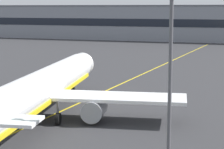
# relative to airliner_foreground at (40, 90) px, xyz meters

# --- Properties ---
(taxiway_centreline) EXTENTS (10.04, 179.75, 0.01)m
(taxiway_centreline) POSITION_rel_airliner_foreground_xyz_m (1.18, 15.66, -3.37)
(taxiway_centreline) COLOR yellow
(taxiway_centreline) RESTS_ON ground
(airliner_foreground) EXTENTS (32.35, 41.33, 11.65)m
(airliner_foreground) POSITION_rel_airliner_foreground_xyz_m (0.00, 0.00, 0.00)
(airliner_foreground) COLOR white
(airliner_foreground) RESTS_ON ground
(apron_lamp_post) EXTENTS (2.24, 0.90, 13.75)m
(apron_lamp_post) POSITION_rel_airliner_foreground_xyz_m (16.72, -11.08, 3.82)
(apron_lamp_post) COLOR #515156
(apron_lamp_post) RESTS_ON ground
(safety_cone_by_nose_gear) EXTENTS (0.44, 0.44, 0.55)m
(safety_cone_by_nose_gear) POSITION_rel_airliner_foreground_xyz_m (1.58, 15.54, -3.11)
(safety_cone_by_nose_gear) COLOR orange
(safety_cone_by_nose_gear) RESTS_ON ground
(terminal_building) EXTENTS (164.12, 12.40, 13.29)m
(terminal_building) POSITION_rel_airliner_foreground_xyz_m (-3.23, 116.47, 3.28)
(terminal_building) COLOR gray
(terminal_building) RESTS_ON ground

